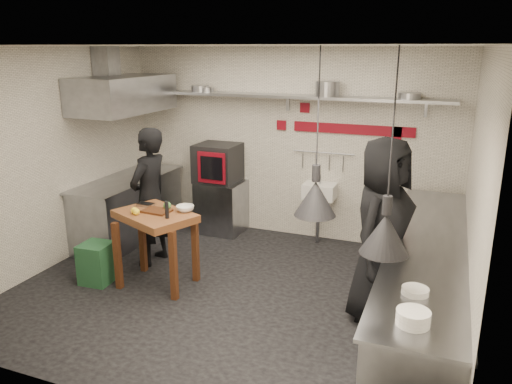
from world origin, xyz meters
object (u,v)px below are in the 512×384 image
(prep_table, at_px, (157,249))
(chef_right, at_px, (382,231))
(green_bin, at_px, (97,263))
(combi_oven, at_px, (218,163))
(oven_stand, at_px, (222,206))
(chef_left, at_px, (150,197))

(prep_table, xyz_separation_m, chef_right, (2.58, 0.21, 0.52))
(prep_table, bearing_deg, green_bin, -139.55)
(combi_oven, relative_size, chef_right, 0.32)
(prep_table, bearing_deg, chef_right, 27.93)
(oven_stand, bearing_deg, green_bin, -105.34)
(green_bin, bearing_deg, combi_oven, 74.55)
(chef_left, xyz_separation_m, chef_right, (3.01, -0.35, 0.07))
(prep_table, relative_size, chef_left, 0.51)
(prep_table, xyz_separation_m, chef_left, (-0.43, 0.55, 0.45))
(green_bin, relative_size, prep_table, 0.54)
(green_bin, height_order, chef_left, chef_left)
(chef_left, bearing_deg, prep_table, 41.25)
(combi_oven, bearing_deg, prep_table, -85.08)
(oven_stand, relative_size, green_bin, 1.60)
(chef_left, bearing_deg, oven_stand, 169.19)
(prep_table, bearing_deg, combi_oven, 116.82)
(green_bin, xyz_separation_m, chef_right, (3.31, 0.43, 0.73))
(combi_oven, height_order, chef_left, chef_left)
(combi_oven, bearing_deg, oven_stand, -12.39)
(combi_oven, xyz_separation_m, chef_left, (-0.31, -1.41, -0.18))
(oven_stand, distance_m, prep_table, 1.96)
(green_bin, xyz_separation_m, chef_left, (0.30, 0.78, 0.66))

